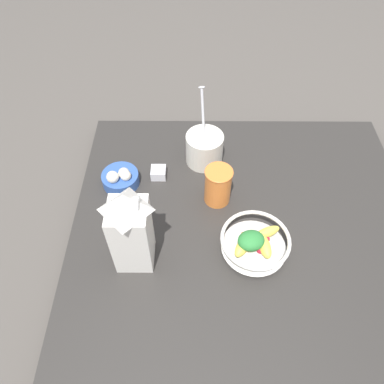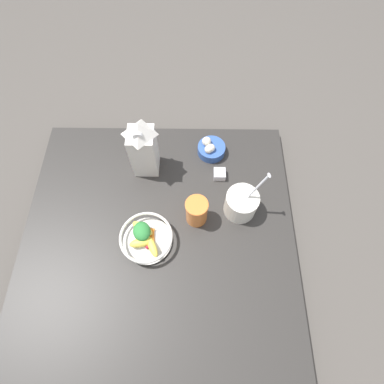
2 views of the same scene
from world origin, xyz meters
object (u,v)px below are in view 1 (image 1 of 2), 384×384
object	(u,v)px
drinking_cup	(218,185)
spice_jar	(159,173)
fruit_bowl	(255,242)
milk_carton	(131,229)
yogurt_tub	(204,147)
garlic_bowl	(120,178)

from	to	relation	value
drinking_cup	spice_jar	xyz separation A→B (m)	(0.09, 0.18, -0.05)
fruit_bowl	milk_carton	bearing A→B (deg)	94.22
yogurt_tub	spice_jar	distance (m)	0.16
garlic_bowl	yogurt_tub	bearing A→B (deg)	-67.99
yogurt_tub	spice_jar	world-z (taller)	yogurt_tub
milk_carton	garlic_bowl	bearing A→B (deg)	15.89
fruit_bowl	drinking_cup	distance (m)	0.19
yogurt_tub	garlic_bowl	xyz separation A→B (m)	(-0.10, 0.25, -0.03)
garlic_bowl	milk_carton	bearing A→B (deg)	-164.11
fruit_bowl	milk_carton	xyz separation A→B (m)	(-0.02, 0.30, 0.09)
fruit_bowl	garlic_bowl	xyz separation A→B (m)	(0.23, 0.38, -0.01)
fruit_bowl	yogurt_tub	xyz separation A→B (m)	(0.33, 0.12, 0.02)
drinking_cup	garlic_bowl	size ratio (longest dim) A/B	1.09
yogurt_tub	garlic_bowl	bearing A→B (deg)	112.01
drinking_cup	spice_jar	size ratio (longest dim) A/B	2.67
milk_carton	spice_jar	xyz separation A→B (m)	(0.28, -0.04, -0.12)
yogurt_tub	drinking_cup	bearing A→B (deg)	-167.40
fruit_bowl	spice_jar	distance (m)	0.37
milk_carton	spice_jar	world-z (taller)	milk_carton
milk_carton	spice_jar	bearing A→B (deg)	-8.06
spice_jar	milk_carton	bearing A→B (deg)	171.94
drinking_cup	spice_jar	bearing A→B (deg)	63.42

